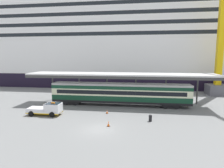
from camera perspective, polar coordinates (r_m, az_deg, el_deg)
ground_plane at (r=24.91m, az=-3.83°, el=-13.06°), size 400.00×400.00×0.00m
cruise_ship at (r=70.23m, az=-10.86°, el=10.02°), size 169.99×27.23×33.07m
platform_canopy at (r=35.88m, az=2.38°, el=2.62°), size 34.39×5.46×5.90m
train_carriage at (r=35.89m, az=2.27°, el=-2.68°), size 25.17×2.81×4.11m
service_truck at (r=31.85m, az=-18.31°, el=-6.89°), size 5.21×2.28×2.02m
traffic_cone_near at (r=31.22m, az=-1.47°, el=-8.08°), size 0.36×0.36×0.62m
traffic_cone_mid at (r=25.69m, az=-1.05°, el=-11.51°), size 0.36×0.36×0.75m
dockside_crane at (r=52.56m, az=30.01°, el=14.52°), size 12.67×4.40×54.26m
quay_bollard at (r=28.05m, az=11.15°, el=-9.65°), size 0.48×0.48×0.96m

